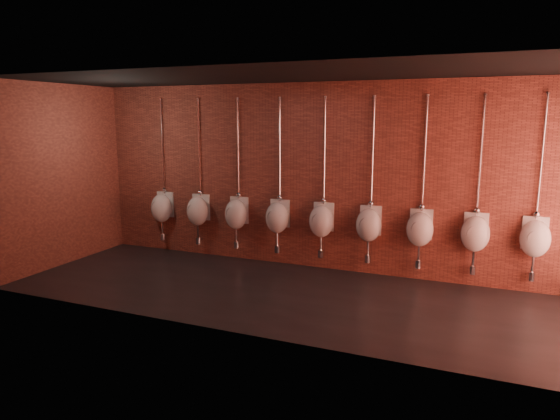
# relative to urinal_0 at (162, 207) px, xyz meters

# --- Properties ---
(ground) EXTENTS (8.50, 8.50, 0.00)m
(ground) POSITION_rel_urinal_0_xyz_m (3.11, -1.35, -0.89)
(ground) COLOR black
(ground) RESTS_ON ground
(room_shell) EXTENTS (8.54, 3.04, 3.22)m
(room_shell) POSITION_rel_urinal_0_xyz_m (3.11, -1.35, 1.12)
(room_shell) COLOR black
(room_shell) RESTS_ON ground
(urinal_0) EXTENTS (0.44, 0.39, 2.72)m
(urinal_0) POSITION_rel_urinal_0_xyz_m (0.00, 0.00, 0.00)
(urinal_0) COLOR white
(urinal_0) RESTS_ON ground
(urinal_1) EXTENTS (0.44, 0.39, 2.72)m
(urinal_1) POSITION_rel_urinal_0_xyz_m (0.82, 0.00, 0.00)
(urinal_1) COLOR white
(urinal_1) RESTS_ON ground
(urinal_2) EXTENTS (0.44, 0.39, 2.72)m
(urinal_2) POSITION_rel_urinal_0_xyz_m (1.64, 0.00, 0.00)
(urinal_2) COLOR white
(urinal_2) RESTS_ON ground
(urinal_3) EXTENTS (0.44, 0.39, 2.72)m
(urinal_3) POSITION_rel_urinal_0_xyz_m (2.45, 0.00, 0.00)
(urinal_3) COLOR white
(urinal_3) RESTS_ON ground
(urinal_4) EXTENTS (0.44, 0.39, 2.72)m
(urinal_4) POSITION_rel_urinal_0_xyz_m (3.27, 0.00, 0.00)
(urinal_4) COLOR white
(urinal_4) RESTS_ON ground
(urinal_5) EXTENTS (0.44, 0.39, 2.72)m
(urinal_5) POSITION_rel_urinal_0_xyz_m (4.09, 0.00, 0.00)
(urinal_5) COLOR white
(urinal_5) RESTS_ON ground
(urinal_6) EXTENTS (0.44, 0.39, 2.72)m
(urinal_6) POSITION_rel_urinal_0_xyz_m (4.91, 0.00, 0.00)
(urinal_6) COLOR white
(urinal_6) RESTS_ON ground
(urinal_7) EXTENTS (0.44, 0.39, 2.72)m
(urinal_7) POSITION_rel_urinal_0_xyz_m (5.72, 0.00, 0.00)
(urinal_7) COLOR white
(urinal_7) RESTS_ON ground
(urinal_8) EXTENTS (0.44, 0.39, 2.72)m
(urinal_8) POSITION_rel_urinal_0_xyz_m (6.54, 0.00, 0.00)
(urinal_8) COLOR white
(urinal_8) RESTS_ON ground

